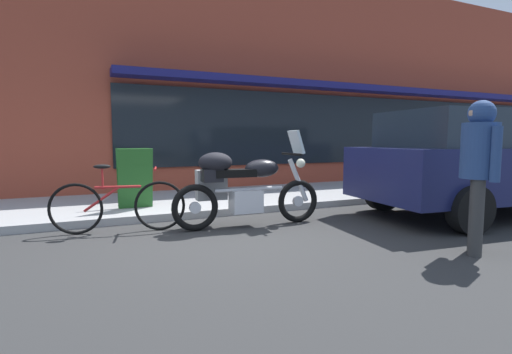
% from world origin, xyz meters
% --- Properties ---
extents(ground_plane, '(80.00, 80.00, 0.00)m').
position_xyz_m(ground_plane, '(0.00, 0.00, 0.00)').
color(ground_plane, '#2E2E2E').
extents(storefront_building, '(20.04, 0.90, 5.56)m').
position_xyz_m(storefront_building, '(6.02, 4.05, 2.73)').
color(storefront_building, '#973E2B').
rests_on(storefront_building, ground_plane).
extents(sidewalk_curb, '(30.00, 2.81, 0.12)m').
position_xyz_m(sidewalk_curb, '(9.00, 2.50, 0.06)').
color(sidewalk_curb, '#989898').
rests_on(sidewalk_curb, ground_plane).
extents(touring_motorcycle, '(2.25, 0.74, 1.41)m').
position_xyz_m(touring_motorcycle, '(0.48, 0.30, 0.61)').
color(touring_motorcycle, black).
rests_on(touring_motorcycle, ground_plane).
extents(parked_bicycle, '(1.75, 0.52, 0.94)m').
position_xyz_m(parked_bicycle, '(-1.16, 0.65, 0.38)').
color(parked_bicycle, black).
rests_on(parked_bicycle, ground_plane).
extents(parked_minivan, '(5.00, 2.47, 1.71)m').
position_xyz_m(parked_minivan, '(4.72, -0.62, 0.91)').
color(parked_minivan, '#191E4C').
rests_on(parked_minivan, ground_plane).
extents(pedestrian_walking, '(0.47, 0.54, 1.68)m').
position_xyz_m(pedestrian_walking, '(2.34, -2.02, 1.06)').
color(pedestrian_walking, '#343434').
rests_on(pedestrian_walking, ground_plane).
extents(sandwich_board_sign, '(0.55, 0.42, 1.00)m').
position_xyz_m(sandwich_board_sign, '(-0.79, 1.86, 0.62)').
color(sandwich_board_sign, '#1E511E').
rests_on(sandwich_board_sign, sidewalk_curb).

